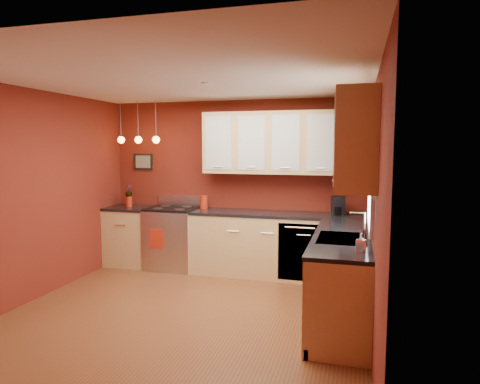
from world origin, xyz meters
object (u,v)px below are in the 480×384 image
(sink, at_px, (342,240))
(red_canister, at_px, (204,202))
(gas_range, at_px, (173,237))
(soap_pump, at_px, (361,243))
(coffee_maker, at_px, (338,206))

(sink, relative_size, red_canister, 3.49)
(gas_range, xyz_separation_m, soap_pump, (2.81, -2.05, 0.54))
(red_canister, relative_size, coffee_maker, 0.77)
(red_canister, distance_m, soap_pump, 3.20)
(red_canister, xyz_separation_m, coffee_maker, (2.03, -0.08, 0.02))
(soap_pump, bearing_deg, coffee_maker, 98.17)
(gas_range, distance_m, red_canister, 0.74)
(sink, bearing_deg, red_canister, 142.81)
(red_canister, bearing_deg, sink, -37.19)
(gas_range, relative_size, soap_pump, 6.65)
(gas_range, xyz_separation_m, sink, (2.62, -1.50, 0.43))
(sink, distance_m, soap_pump, 0.59)
(soap_pump, bearing_deg, red_canister, 136.94)
(soap_pump, bearing_deg, sink, 108.51)
(red_canister, height_order, soap_pump, red_canister)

